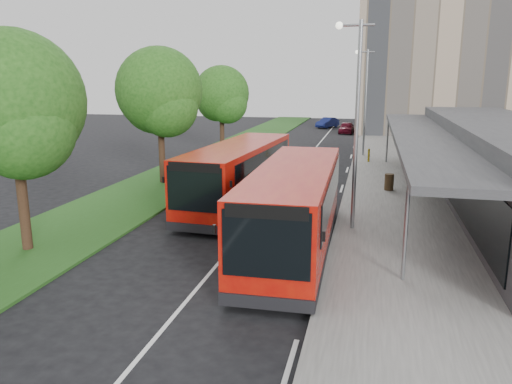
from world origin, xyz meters
TOP-DOWN VIEW (x-y plane):
  - ground at (0.00, 0.00)m, footprint 120.00×120.00m
  - pavement at (6.00, 20.00)m, footprint 5.00×80.00m
  - grass_verge at (-7.00, 20.00)m, footprint 5.00×80.00m
  - lane_centre_line at (0.00, 15.00)m, footprint 0.12×70.00m
  - kerb_dashes at (3.30, 19.00)m, footprint 0.12×56.00m
  - office_block at (14.00, 42.00)m, footprint 22.00×12.00m
  - station_building at (10.86, 8.00)m, footprint 7.70×26.00m
  - tree_near at (-7.01, -2.95)m, footprint 4.79×4.79m
  - tree_mid at (-7.01, 9.05)m, footprint 4.86×4.86m
  - tree_far at (-7.01, 21.05)m, footprint 4.42×4.42m
  - lamp_post_near at (4.12, 2.00)m, footprint 1.44×0.28m
  - lamp_post_far at (4.12, 22.00)m, footprint 1.44×0.28m
  - bus_main at (2.24, -0.73)m, footprint 2.95×10.75m
  - bus_second at (-1.31, 4.95)m, footprint 3.33×10.67m
  - litter_bin at (5.83, 9.52)m, footprint 0.63×0.63m
  - bollard at (4.66, 18.86)m, footprint 0.15×0.15m
  - car_near at (2.00, 39.14)m, footprint 1.71×3.83m
  - car_far at (-0.64, 45.09)m, footprint 2.77×4.00m

SIDE VIEW (x-z plane):
  - ground at x=0.00m, z-range 0.00..0.00m
  - kerb_dashes at x=3.30m, z-range 0.00..0.01m
  - lane_centre_line at x=0.00m, z-range 0.00..0.01m
  - grass_verge at x=-7.00m, z-range 0.00..0.10m
  - pavement at x=6.00m, z-range 0.00..0.15m
  - litter_bin at x=5.83m, z-range 0.15..1.03m
  - bollard at x=4.66m, z-range 0.15..1.08m
  - car_far at x=-0.64m, z-range 0.00..1.25m
  - car_near at x=2.00m, z-range 0.00..1.28m
  - bus_second at x=-1.31m, z-range 0.04..3.02m
  - bus_main at x=2.24m, z-range 0.04..3.06m
  - station_building at x=10.86m, z-range 0.04..4.04m
  - tree_far at x=-7.01m, z-range 1.03..8.08m
  - lamp_post_near at x=4.12m, z-range 0.72..8.72m
  - lamp_post_far at x=4.12m, z-range 0.72..8.72m
  - tree_near at x=-7.01m, z-range 1.12..8.82m
  - tree_mid at x=-7.01m, z-range 1.14..8.94m
  - office_block at x=14.00m, z-range 0.00..18.00m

